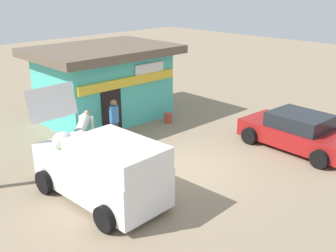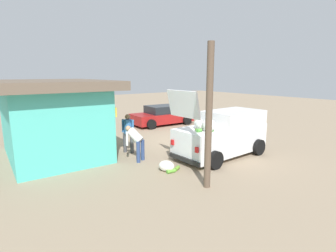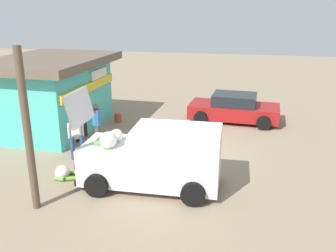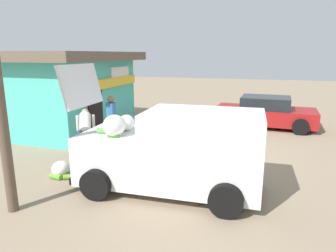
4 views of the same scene
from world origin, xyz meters
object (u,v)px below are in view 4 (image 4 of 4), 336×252
at_px(unloaded_banana_pile, 61,169).
at_px(paint_bucket, 139,120).
at_px(customer_bending, 86,128).
at_px(vendor_standing, 112,117).
at_px(parked_sedan, 265,113).
at_px(storefront_bar, 70,90).
at_px(delivery_van, 175,151).

bearing_deg(unloaded_banana_pile, paint_bucket, 2.83).
relative_size(customer_bending, unloaded_banana_pile, 1.66).
bearing_deg(customer_bending, paint_bucket, -0.01).
bearing_deg(customer_bending, vendor_standing, -13.95).
height_order(vendor_standing, paint_bucket, vendor_standing).
bearing_deg(parked_sedan, paint_bucket, 104.29).
height_order(storefront_bar, paint_bucket, storefront_bar).
relative_size(storefront_bar, delivery_van, 1.38).
xyz_separation_m(vendor_standing, customer_bending, (-1.15, 0.29, -0.13)).
relative_size(delivery_van, paint_bucket, 10.35).
bearing_deg(vendor_standing, parked_sedan, -48.42).
relative_size(parked_sedan, vendor_standing, 2.47).
height_order(storefront_bar, delivery_van, storefront_bar).
distance_m(parked_sedan, paint_bucket, 5.43).
height_order(delivery_van, customer_bending, delivery_van).
bearing_deg(paint_bucket, unloaded_banana_pile, -177.17).
relative_size(storefront_bar, vendor_standing, 3.50).
relative_size(vendor_standing, paint_bucket, 4.08).
bearing_deg(customer_bending, storefront_bar, 41.10).
distance_m(vendor_standing, paint_bucket, 3.18).
bearing_deg(delivery_van, unloaded_banana_pile, 91.74).
height_order(storefront_bar, parked_sedan, storefront_bar).
relative_size(unloaded_banana_pile, paint_bucket, 2.00).
bearing_deg(unloaded_banana_pile, parked_sedan, -34.44).
relative_size(delivery_van, vendor_standing, 2.54).
bearing_deg(parked_sedan, storefront_bar, 110.60).
xyz_separation_m(storefront_bar, paint_bucket, (1.52, -2.36, -1.43)).
height_order(storefront_bar, customer_bending, storefront_bar).
distance_m(delivery_van, customer_bending, 3.63).
distance_m(delivery_van, vendor_standing, 4.04).
distance_m(storefront_bar, unloaded_banana_pile, 5.31).
bearing_deg(customer_bending, delivery_van, -115.88).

